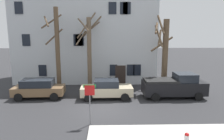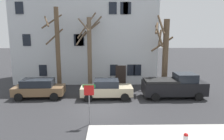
{
  "view_description": "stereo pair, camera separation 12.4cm",
  "coord_description": "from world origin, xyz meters",
  "px_view_note": "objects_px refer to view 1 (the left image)",
  "views": [
    {
      "loc": [
        0.4,
        -14.56,
        5.6
      ],
      "look_at": [
        0.86,
        2.86,
        2.41
      ],
      "focal_mm": 33.19,
      "sensor_mm": 36.0,
      "label": 1
    },
    {
      "loc": [
        0.53,
        -14.57,
        5.6
      ],
      "look_at": [
        0.86,
        2.86,
        2.41
      ],
      "focal_mm": 33.19,
      "sensor_mm": 36.0,
      "label": 2
    }
  ],
  "objects_px": {
    "street_sign_pole": "(90,97)",
    "bicycle_leaning": "(49,89)",
    "building_main": "(87,30)",
    "car_brown_wagon": "(39,88)",
    "fire_hydrant": "(187,140)",
    "tree_bare_near": "(57,48)",
    "tree_bare_far": "(164,52)",
    "pickup_truck_black": "(174,86)",
    "car_beige_sedan": "(107,89)",
    "tree_bare_mid": "(89,50)"
  },
  "relations": [
    {
      "from": "tree_bare_near",
      "to": "car_beige_sedan",
      "type": "height_order",
      "value": "tree_bare_near"
    },
    {
      "from": "street_sign_pole",
      "to": "fire_hydrant",
      "type": "bearing_deg",
      "value": -31.81
    },
    {
      "from": "tree_bare_near",
      "to": "fire_hydrant",
      "type": "distance_m",
      "value": 14.13
    },
    {
      "from": "tree_bare_far",
      "to": "car_beige_sedan",
      "type": "relative_size",
      "value": 1.63
    },
    {
      "from": "pickup_truck_black",
      "to": "fire_hydrant",
      "type": "height_order",
      "value": "pickup_truck_black"
    },
    {
      "from": "fire_hydrant",
      "to": "building_main",
      "type": "bearing_deg",
      "value": 110.93
    },
    {
      "from": "fire_hydrant",
      "to": "tree_bare_far",
      "type": "bearing_deg",
      "value": 80.82
    },
    {
      "from": "car_beige_sedan",
      "to": "fire_hydrant",
      "type": "xyz_separation_m",
      "value": [
        3.8,
        -8.17,
        -0.28
      ]
    },
    {
      "from": "car_brown_wagon",
      "to": "street_sign_pole",
      "type": "xyz_separation_m",
      "value": [
        4.84,
        -5.43,
        0.92
      ]
    },
    {
      "from": "tree_bare_near",
      "to": "street_sign_pole",
      "type": "bearing_deg",
      "value": -64.77
    },
    {
      "from": "street_sign_pole",
      "to": "car_beige_sedan",
      "type": "bearing_deg",
      "value": 79.03
    },
    {
      "from": "street_sign_pole",
      "to": "bicycle_leaning",
      "type": "relative_size",
      "value": 1.44
    },
    {
      "from": "building_main",
      "to": "car_brown_wagon",
      "type": "xyz_separation_m",
      "value": [
        -3.52,
        -7.6,
        -5.05
      ]
    },
    {
      "from": "building_main",
      "to": "street_sign_pole",
      "type": "relative_size",
      "value": 6.34
    },
    {
      "from": "tree_bare_far",
      "to": "bicycle_leaning",
      "type": "distance_m",
      "value": 11.49
    },
    {
      "from": "tree_bare_mid",
      "to": "car_brown_wagon",
      "type": "height_order",
      "value": "tree_bare_mid"
    },
    {
      "from": "building_main",
      "to": "bicycle_leaning",
      "type": "bearing_deg",
      "value": -117.43
    },
    {
      "from": "car_brown_wagon",
      "to": "bicycle_leaning",
      "type": "xyz_separation_m",
      "value": [
        0.39,
        1.57,
        -0.49
      ]
    },
    {
      "from": "tree_bare_near",
      "to": "tree_bare_far",
      "type": "relative_size",
      "value": 1.1
    },
    {
      "from": "car_brown_wagon",
      "to": "fire_hydrant",
      "type": "distance_m",
      "value": 12.8
    },
    {
      "from": "tree_bare_near",
      "to": "fire_hydrant",
      "type": "xyz_separation_m",
      "value": [
        8.46,
        -10.73,
        -3.6
      ]
    },
    {
      "from": "pickup_truck_black",
      "to": "street_sign_pole",
      "type": "xyz_separation_m",
      "value": [
        -6.87,
        -5.3,
        0.76
      ]
    },
    {
      "from": "tree_bare_near",
      "to": "bicycle_leaning",
      "type": "bearing_deg",
      "value": -136.55
    },
    {
      "from": "car_brown_wagon",
      "to": "car_beige_sedan",
      "type": "bearing_deg",
      "value": -2.37
    },
    {
      "from": "tree_bare_near",
      "to": "pickup_truck_black",
      "type": "xyz_separation_m",
      "value": [
        10.53,
        -2.45,
        -3.12
      ]
    },
    {
      "from": "building_main",
      "to": "street_sign_pole",
      "type": "bearing_deg",
      "value": -84.22
    },
    {
      "from": "car_beige_sedan",
      "to": "pickup_truck_black",
      "type": "height_order",
      "value": "pickup_truck_black"
    },
    {
      "from": "car_brown_wagon",
      "to": "fire_hydrant",
      "type": "height_order",
      "value": "car_brown_wagon"
    },
    {
      "from": "building_main",
      "to": "tree_bare_near",
      "type": "bearing_deg",
      "value": -113.86
    },
    {
      "from": "car_beige_sedan",
      "to": "tree_bare_mid",
      "type": "bearing_deg",
      "value": 118.36
    },
    {
      "from": "car_beige_sedan",
      "to": "fire_hydrant",
      "type": "bearing_deg",
      "value": -65.06
    },
    {
      "from": "tree_bare_mid",
      "to": "bicycle_leaning",
      "type": "relative_size",
      "value": 4.32
    },
    {
      "from": "tree_bare_near",
      "to": "bicycle_leaning",
      "type": "relative_size",
      "value": 4.5
    },
    {
      "from": "pickup_truck_black",
      "to": "fire_hydrant",
      "type": "bearing_deg",
      "value": -104.03
    },
    {
      "from": "fire_hydrant",
      "to": "bicycle_leaning",
      "type": "relative_size",
      "value": 0.46
    },
    {
      "from": "tree_bare_near",
      "to": "street_sign_pole",
      "type": "relative_size",
      "value": 3.12
    },
    {
      "from": "pickup_truck_black",
      "to": "building_main",
      "type": "bearing_deg",
      "value": 136.66
    },
    {
      "from": "street_sign_pole",
      "to": "bicycle_leaning",
      "type": "xyz_separation_m",
      "value": [
        -4.45,
        7.0,
        -1.41
      ]
    },
    {
      "from": "building_main",
      "to": "bicycle_leaning",
      "type": "distance_m",
      "value": 8.77
    },
    {
      "from": "car_brown_wagon",
      "to": "street_sign_pole",
      "type": "height_order",
      "value": "street_sign_pole"
    },
    {
      "from": "tree_bare_far",
      "to": "bicycle_leaning",
      "type": "xyz_separation_m",
      "value": [
        -10.97,
        -0.66,
        -3.35
      ]
    },
    {
      "from": "car_brown_wagon",
      "to": "street_sign_pole",
      "type": "bearing_deg",
      "value": -48.31
    },
    {
      "from": "building_main",
      "to": "street_sign_pole",
      "type": "distance_m",
      "value": 13.73
    },
    {
      "from": "tree_bare_mid",
      "to": "car_brown_wagon",
      "type": "bearing_deg",
      "value": -144.82
    },
    {
      "from": "fire_hydrant",
      "to": "car_brown_wagon",
      "type": "bearing_deg",
      "value": 138.9
    },
    {
      "from": "building_main",
      "to": "tree_bare_near",
      "type": "height_order",
      "value": "building_main"
    },
    {
      "from": "tree_bare_far",
      "to": "pickup_truck_black",
      "type": "distance_m",
      "value": 3.6
    },
    {
      "from": "building_main",
      "to": "pickup_truck_black",
      "type": "relative_size",
      "value": 3.0
    },
    {
      "from": "car_brown_wagon",
      "to": "fire_hydrant",
      "type": "bearing_deg",
      "value": -41.1
    },
    {
      "from": "car_brown_wagon",
      "to": "car_beige_sedan",
      "type": "xyz_separation_m",
      "value": [
        5.84,
        -0.24,
        -0.04
      ]
    }
  ]
}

